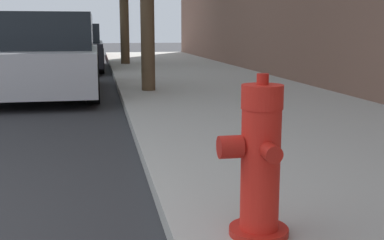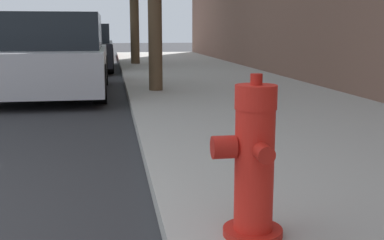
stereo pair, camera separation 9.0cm
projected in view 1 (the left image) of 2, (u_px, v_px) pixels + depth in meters
fire_hydrant at (259, 163)px, 2.32m from camera, size 0.36×0.38×0.80m
parked_car_near at (44, 57)px, 8.22m from camera, size 1.84×4.02×1.38m
parked_car_mid at (70, 48)px, 13.31m from camera, size 1.81×4.29×1.27m
parked_car_far at (74, 42)px, 18.45m from camera, size 1.83×3.95×1.30m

